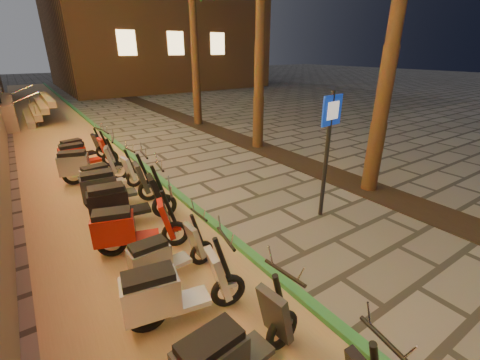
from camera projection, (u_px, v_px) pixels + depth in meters
ground at (340, 277)px, 5.39m from camera, size 120.00×120.00×0.00m
parking_strip at (72, 155)px, 11.65m from camera, size 3.40×60.00×0.01m
green_curb at (120, 146)px, 12.52m from camera, size 0.18×60.00×0.10m
planting_strip at (293, 160)px, 11.08m from camera, size 1.20×40.00×0.02m
pedestrian_sign at (329, 139)px, 6.75m from camera, size 0.62×0.12×2.79m
scooter_3 at (231, 353)px, 3.45m from camera, size 1.74×0.65×1.22m
scooter_4 at (171, 293)px, 4.30m from camera, size 1.74×0.76×1.22m
scooter_5 at (163, 256)px, 5.18m from camera, size 1.48×0.52×1.04m
scooter_6 at (129, 229)px, 5.85m from camera, size 1.70×0.90×1.21m
scooter_7 at (123, 203)px, 6.76m from camera, size 1.83×0.73×1.29m
scooter_8 at (112, 187)px, 7.55m from camera, size 1.81×0.67×1.27m
scooter_9 at (106, 177)px, 8.29m from camera, size 1.59×0.64×1.12m
scooter_10 at (85, 165)px, 8.97m from camera, size 1.78×0.95×1.27m
scooter_11 at (82, 155)px, 9.87m from camera, size 1.70×0.60×1.20m
scooter_12 at (80, 149)px, 10.64m from camera, size 1.55×0.76×1.09m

